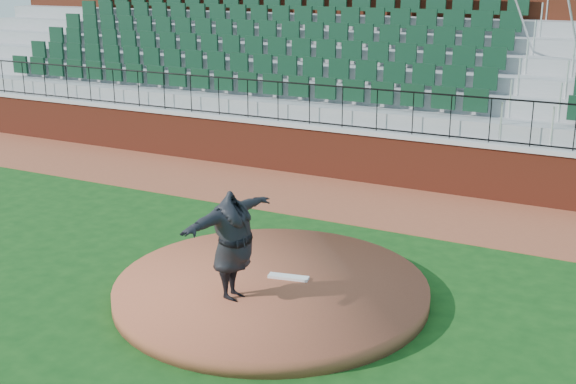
% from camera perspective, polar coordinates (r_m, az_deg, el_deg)
% --- Properties ---
extents(ground, '(90.00, 90.00, 0.00)m').
position_cam_1_polar(ground, '(11.97, -3.34, -7.84)').
color(ground, '#123F12').
rests_on(ground, ground).
extents(warning_track, '(34.00, 3.20, 0.01)m').
position_cam_1_polar(warning_track, '(16.52, 6.24, -0.79)').
color(warning_track, brown).
rests_on(warning_track, ground).
extents(field_wall, '(34.00, 0.35, 1.20)m').
position_cam_1_polar(field_wall, '(17.80, 8.18, 2.43)').
color(field_wall, maroon).
rests_on(field_wall, ground).
extents(wall_cap, '(34.00, 0.45, 0.10)m').
position_cam_1_polar(wall_cap, '(17.65, 8.27, 4.47)').
color(wall_cap, '#B7B7B7').
rests_on(wall_cap, field_wall).
extents(wall_railing, '(34.00, 0.05, 1.00)m').
position_cam_1_polar(wall_railing, '(17.54, 8.35, 6.23)').
color(wall_railing, black).
rests_on(wall_railing, wall_cap).
extents(seating_stands, '(34.00, 5.10, 4.60)m').
position_cam_1_polar(seating_stands, '(20.03, 11.03, 8.86)').
color(seating_stands, gray).
rests_on(seating_stands, ground).
extents(concourse_wall, '(34.00, 0.50, 5.50)m').
position_cam_1_polar(concourse_wall, '(22.66, 13.18, 10.79)').
color(concourse_wall, maroon).
rests_on(concourse_wall, ground).
extents(pitchers_mound, '(5.01, 5.01, 0.25)m').
position_cam_1_polar(pitchers_mound, '(11.76, -1.31, -7.60)').
color(pitchers_mound, brown).
rests_on(pitchers_mound, ground).
extents(pitching_rubber, '(0.68, 0.29, 0.04)m').
position_cam_1_polar(pitching_rubber, '(11.82, 0.04, -6.68)').
color(pitching_rubber, white).
rests_on(pitching_rubber, pitchers_mound).
extents(pitcher, '(0.75, 2.12, 1.69)m').
position_cam_1_polar(pitcher, '(10.87, -4.33, -4.21)').
color(pitcher, black).
rests_on(pitcher, pitchers_mound).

